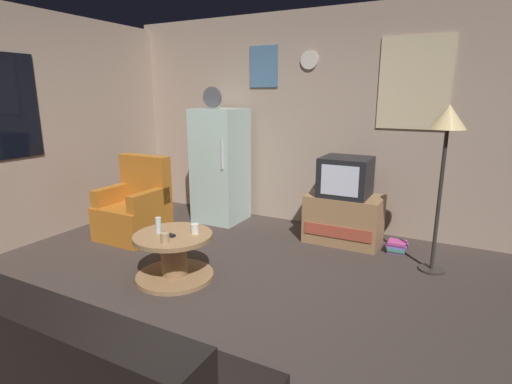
# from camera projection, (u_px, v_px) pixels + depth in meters

# --- Properties ---
(ground_plane) EXTENTS (12.00, 12.00, 0.00)m
(ground_plane) POSITION_uv_depth(u_px,v_px,m) (199.00, 302.00, 3.29)
(ground_plane) COLOR #3D332D
(wall_with_art) EXTENTS (5.20, 0.12, 2.68)m
(wall_with_art) POSITION_uv_depth(u_px,v_px,m) (308.00, 121.00, 5.08)
(wall_with_art) COLOR tan
(wall_with_art) RESTS_ON ground_plane
(fridge) EXTENTS (0.60, 0.62, 1.77)m
(fridge) POSITION_uv_depth(u_px,v_px,m) (220.00, 165.00, 5.29)
(fridge) COLOR silver
(fridge) RESTS_ON ground_plane
(tv_stand) EXTENTS (0.84, 0.53, 0.55)m
(tv_stand) POSITION_uv_depth(u_px,v_px,m) (344.00, 219.00, 4.59)
(tv_stand) COLOR #9E754C
(tv_stand) RESTS_ON ground_plane
(crt_tv) EXTENTS (0.54, 0.51, 0.44)m
(crt_tv) POSITION_uv_depth(u_px,v_px,m) (346.00, 177.00, 4.47)
(crt_tv) COLOR black
(crt_tv) RESTS_ON tv_stand
(standing_lamp) EXTENTS (0.32, 0.32, 1.59)m
(standing_lamp) POSITION_uv_depth(u_px,v_px,m) (447.00, 131.00, 3.56)
(standing_lamp) COLOR #332D28
(standing_lamp) RESTS_ON ground_plane
(coffee_table) EXTENTS (0.72, 0.72, 0.43)m
(coffee_table) POSITION_uv_depth(u_px,v_px,m) (174.00, 256.00, 3.67)
(coffee_table) COLOR #9E754C
(coffee_table) RESTS_ON ground_plane
(wine_glass) EXTENTS (0.05, 0.05, 0.15)m
(wine_glass) POSITION_uv_depth(u_px,v_px,m) (158.00, 225.00, 3.64)
(wine_glass) COLOR silver
(wine_glass) RESTS_ON coffee_table
(mug_ceramic_white) EXTENTS (0.08, 0.08, 0.09)m
(mug_ceramic_white) POSITION_uv_depth(u_px,v_px,m) (195.00, 229.00, 3.63)
(mug_ceramic_white) COLOR silver
(mug_ceramic_white) RESTS_ON coffee_table
(mug_ceramic_tan) EXTENTS (0.08, 0.08, 0.09)m
(mug_ceramic_tan) POSITION_uv_depth(u_px,v_px,m) (165.00, 238.00, 3.40)
(mug_ceramic_tan) COLOR tan
(mug_ceramic_tan) RESTS_ON coffee_table
(remote_control) EXTENTS (0.16, 0.07, 0.02)m
(remote_control) POSITION_uv_depth(u_px,v_px,m) (168.00, 234.00, 3.58)
(remote_control) COLOR black
(remote_control) RESTS_ON coffee_table
(armchair) EXTENTS (0.68, 0.68, 0.96)m
(armchair) POSITION_uv_depth(u_px,v_px,m) (135.00, 209.00, 4.76)
(armchair) COLOR #B2661E
(armchair) RESTS_ON ground_plane
(book_stack) EXTENTS (0.22, 0.18, 0.13)m
(book_stack) POSITION_uv_depth(u_px,v_px,m) (397.00, 247.00, 4.31)
(book_stack) COLOR slate
(book_stack) RESTS_ON ground_plane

